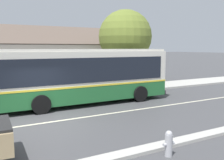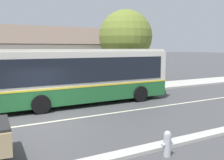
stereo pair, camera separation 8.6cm
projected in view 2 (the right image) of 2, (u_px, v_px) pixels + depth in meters
The scene contains 9 objects.
ground_plane at pixel (46, 123), 11.39m from camera, with size 300.00×300.00×0.00m, color #424244.
sidewalk_far at pixel (24, 98), 16.62m from camera, with size 60.00×3.00×0.15m, color #ADAAA3.
lane_divider_stripe at pixel (46, 122), 11.39m from camera, with size 60.00×0.16×0.01m, color beige.
community_building at pixel (33, 63), 24.35m from camera, with size 21.01×9.12×6.58m.
transit_bus at pixel (84, 75), 15.16m from camera, with size 10.69×2.78×3.31m.
bench_down_street at pixel (18, 91), 16.31m from camera, with size 1.57×0.51×0.94m.
street_tree_primary at pixel (126, 37), 21.19m from camera, with size 4.53×4.53×6.60m.
fire_hydrant at pixel (167, 143), 7.80m from camera, with size 0.42×0.24×0.83m.
bus_stop_sign at pixel (142, 70), 19.70m from camera, with size 0.36×0.07×2.40m.
Camera 2 is at (-2.61, -11.15, 3.39)m, focal length 40.00 mm.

